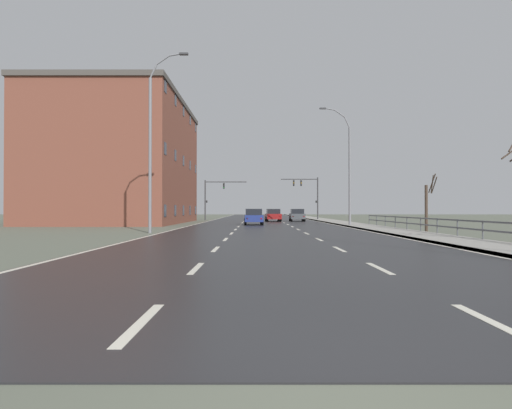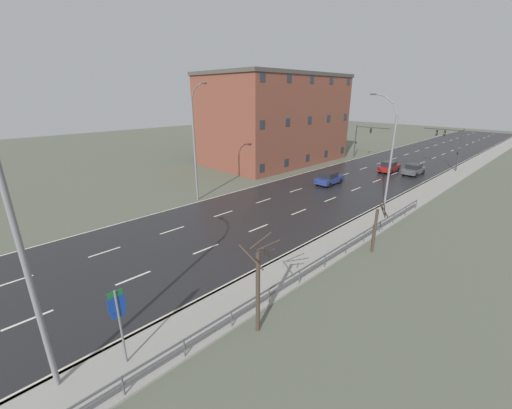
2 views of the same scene
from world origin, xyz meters
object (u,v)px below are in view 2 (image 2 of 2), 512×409
street_lamp_foreground (24,263)px  street_lamp_left_bank (195,146)px  highway_sign (119,318)px  car_far_left (389,167)px  street_lamp_midground (389,156)px  traffic_signal_left (362,136)px  brick_building (275,119)px  car_far_right (329,178)px  car_near_right (414,169)px  traffic_signal_right (451,142)px

street_lamp_foreground → street_lamp_left_bank: size_ratio=0.94×
highway_sign → car_far_left: 41.77m
street_lamp_foreground → street_lamp_left_bank: 22.54m
street_lamp_midground → traffic_signal_left: size_ratio=1.82×
traffic_signal_left → brick_building: bearing=-126.6°
car_far_right → car_near_right: 13.68m
street_lamp_foreground → traffic_signal_left: street_lamp_foreground is taller
car_far_left → brick_building: bearing=-165.0°
traffic_signal_left → car_near_right: traffic_signal_left is taller
street_lamp_left_bank → car_far_right: (6.41, 14.90, -4.88)m
highway_sign → street_lamp_midground: bearing=92.2°
street_lamp_left_bank → traffic_signal_left: 33.30m
street_lamp_foreground → highway_sign: 3.94m
traffic_signal_right → car_far_right: 20.80m
street_lamp_left_bank → brick_building: bearing=111.7°
traffic_signal_left → car_far_left: size_ratio=1.40×
car_far_left → highway_sign: bearing=-83.2°
street_lamp_midground → street_lamp_left_bank: 18.66m
street_lamp_midground → traffic_signal_left: 26.15m
street_lamp_midground → brick_building: brick_building is taller
street_lamp_foreground → street_lamp_midground: size_ratio=1.02×
street_lamp_foreground → traffic_signal_left: size_ratio=1.86×
street_lamp_left_bank → street_lamp_midground: bearing=37.2°
street_lamp_midground → street_lamp_foreground: bearing=-89.9°
street_lamp_midground → highway_sign: bearing=-87.8°
street_lamp_foreground → brick_building: 44.51m
street_lamp_left_bank → car_near_right: size_ratio=2.82×
street_lamp_left_bank → brick_building: 22.64m
street_lamp_midground → car_far_left: size_ratio=2.56×
street_lamp_left_bank → car_far_left: street_lamp_left_bank is taller
street_lamp_foreground → street_lamp_midground: bearing=90.1°
traffic_signal_left → brick_building: size_ratio=0.26×
street_lamp_foreground → car_far_left: street_lamp_foreground is taller
highway_sign → car_far_right: 30.98m
street_lamp_foreground → car_far_right: street_lamp_foreground is taller
street_lamp_midground → traffic_signal_left: bearing=122.8°
traffic_signal_right → car_near_right: 7.64m
brick_building → street_lamp_foreground: bearing=-58.5°
highway_sign → car_far_left: size_ratio=0.86×
car_far_left → brick_building: (-17.12, -5.55, 6.01)m
street_lamp_left_bank → car_far_left: (8.77, 26.56, -4.88)m
street_lamp_foreground → highway_sign: street_lamp_foreground is taller
car_far_right → street_lamp_foreground: bearing=-76.9°
street_lamp_midground → traffic_signal_right: street_lamp_midground is taller
street_lamp_left_bank → traffic_signal_left: (0.72, 33.23, -1.91)m
car_near_right → brick_building: (-20.18, -6.44, 6.01)m
car_near_right → street_lamp_foreground: bearing=-85.4°
highway_sign → brick_building: bearing=124.2°
traffic_signal_left → street_lamp_midground: bearing=-57.2°
highway_sign → brick_building: size_ratio=0.16×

